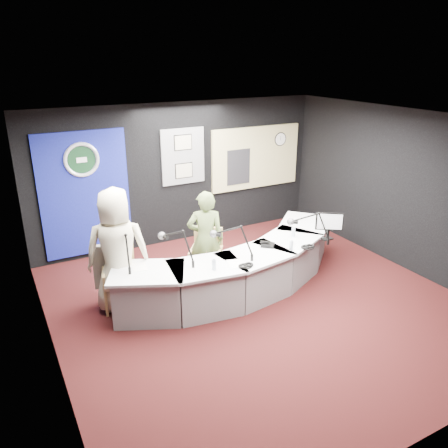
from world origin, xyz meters
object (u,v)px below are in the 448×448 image
person_man (118,251)px  armchair_left (120,277)px  armchair_right (206,257)px  person_woman (206,240)px  broadcast_desk (239,269)px

person_man → armchair_left: bearing=-0.0°
armchair_right → person_man: (-1.46, -0.04, 0.44)m
armchair_left → person_woman: size_ratio=0.64×
broadcast_desk → armchair_right: 0.59m
armchair_left → armchair_right: armchair_left is taller
person_woman → broadcast_desk: bearing=158.9°
broadcast_desk → person_man: size_ratio=2.37×
broadcast_desk → person_man: person_man is taller
armchair_right → person_woman: 0.31m
armchair_right → person_man: 1.52m
broadcast_desk → person_man: bearing=168.9°
armchair_right → person_woman: size_ratio=0.63×
broadcast_desk → armchair_left: (-1.86, 0.37, 0.15)m
armchair_left → person_man: person_man is taller
armchair_right → person_man: size_ratio=0.54×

